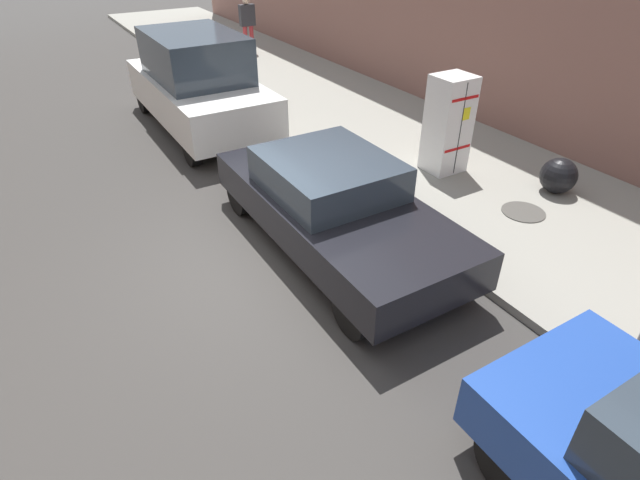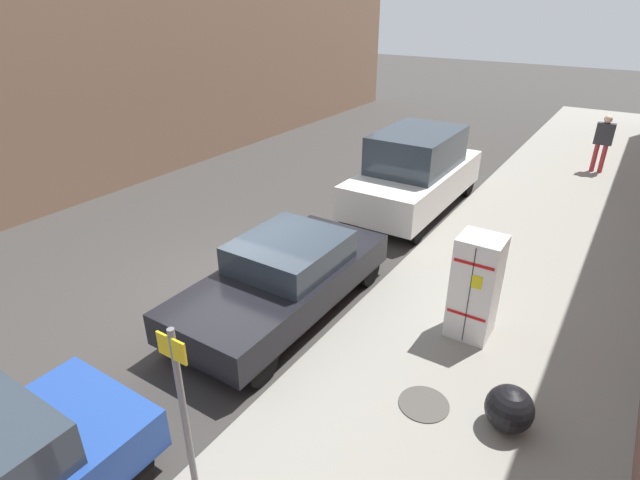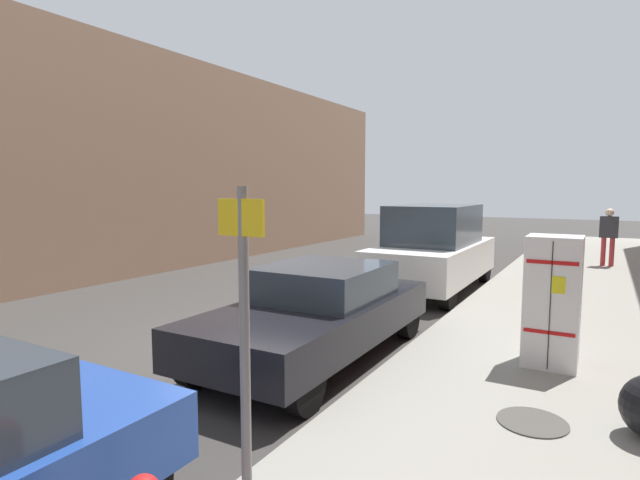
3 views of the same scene
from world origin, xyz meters
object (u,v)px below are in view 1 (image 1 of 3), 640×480
object	(u,v)px
discarded_refrigerator	(448,125)
pedestrian_walking_far	(247,20)
trash_bag	(559,176)
parked_van_white	(198,83)
parked_sedan_dark	(334,204)

from	to	relation	value
discarded_refrigerator	pedestrian_walking_far	distance (m)	10.56
trash_bag	pedestrian_walking_far	distance (m)	12.29
discarded_refrigerator	pedestrian_walking_far	xyz separation A→B (m)	(-0.69, -10.53, 0.17)
parked_van_white	discarded_refrigerator	bearing A→B (deg)	123.00
trash_bag	parked_sedan_dark	world-z (taller)	parked_sedan_dark
pedestrian_walking_far	parked_sedan_dark	xyz separation A→B (m)	(3.78, 11.51, -0.47)
pedestrian_walking_far	parked_sedan_dark	bearing A→B (deg)	-52.19
discarded_refrigerator	parked_sedan_dark	world-z (taller)	discarded_refrigerator
trash_bag	parked_sedan_dark	xyz separation A→B (m)	(4.15, -0.75, 0.27)
discarded_refrigerator	trash_bag	distance (m)	2.11
trash_bag	pedestrian_walking_far	world-z (taller)	pedestrian_walking_far
parked_van_white	parked_sedan_dark	distance (m)	5.74
trash_bag	pedestrian_walking_far	size ratio (longest dim) A/B	0.35
pedestrian_walking_far	discarded_refrigerator	bearing A→B (deg)	-37.80
parked_sedan_dark	discarded_refrigerator	bearing A→B (deg)	-162.36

